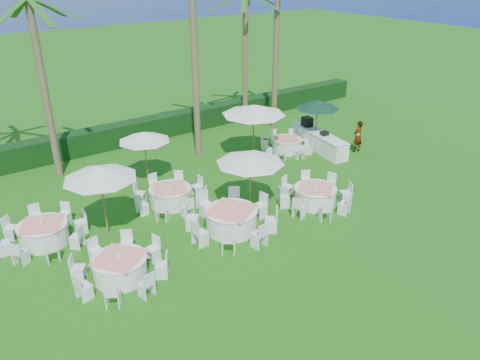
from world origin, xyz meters
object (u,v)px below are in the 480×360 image
at_px(staff_person, 358,136).
at_px(umbrella_c, 144,137).
at_px(umbrella_green, 318,104).
at_px(umbrella_b, 250,158).
at_px(banquet_table_d, 43,233).
at_px(banquet_table_e, 170,196).
at_px(banquet_table_a, 120,267).
at_px(banquet_table_f, 287,145).
at_px(buffet_table, 319,140).
at_px(umbrella_a, 100,172).
at_px(banquet_table_b, 231,219).
at_px(banquet_table_c, 315,195).
at_px(umbrella_d, 254,110).

bearing_deg(staff_person, umbrella_c, -17.44).
bearing_deg(umbrella_green, umbrella_b, -152.98).
height_order(banquet_table_d, banquet_table_e, banquet_table_d).
distance_m(banquet_table_a, umbrella_b, 6.43).
bearing_deg(banquet_table_a, banquet_table_f, 24.06).
xyz_separation_m(banquet_table_d, umbrella_b, (7.46, -2.45, 1.94)).
xyz_separation_m(banquet_table_e, banquet_table_f, (7.82, 1.66, -0.03)).
bearing_deg(umbrella_b, banquet_table_d, 161.83).
height_order(buffet_table, staff_person, staff_person).
relative_size(banquet_table_f, umbrella_green, 1.07).
xyz_separation_m(banquet_table_e, umbrella_a, (-3.00, -0.63, 2.11)).
height_order(umbrella_b, buffet_table, umbrella_b).
bearing_deg(staff_person, banquet_table_b, 13.65).
relative_size(umbrella_c, staff_person, 1.43).
distance_m(banquet_table_c, umbrella_d, 5.99).
height_order(banquet_table_d, staff_person, staff_person).
height_order(banquet_table_f, umbrella_c, umbrella_c).
height_order(umbrella_c, umbrella_green, umbrella_green).
bearing_deg(staff_person, umbrella_b, 11.04).
bearing_deg(staff_person, banquet_table_d, -3.37).
bearing_deg(staff_person, umbrella_green, -56.48).
bearing_deg(banquet_table_d, banquet_table_a, -68.20).
bearing_deg(umbrella_d, banquet_table_d, -170.12).
bearing_deg(banquet_table_a, umbrella_c, 57.46).
xyz_separation_m(banquet_table_a, umbrella_c, (3.86, 6.05, 1.80)).
bearing_deg(umbrella_green, banquet_table_b, -152.75).
distance_m(umbrella_a, umbrella_green, 12.69).
xyz_separation_m(banquet_table_c, buffet_table, (4.49, 4.39, 0.10)).
bearing_deg(umbrella_c, banquet_table_f, -6.85).
relative_size(banquet_table_e, buffet_table, 0.73).
relative_size(umbrella_b, buffet_table, 0.65).
bearing_deg(umbrella_c, banquet_table_c, -52.31).
bearing_deg(banquet_table_e, buffet_table, 5.36).
relative_size(umbrella_b, staff_person, 1.60).
relative_size(banquet_table_e, umbrella_a, 1.11).
height_order(umbrella_green, buffet_table, umbrella_green).
bearing_deg(umbrella_d, banquet_table_a, -150.08).
relative_size(banquet_table_c, umbrella_c, 1.26).
bearing_deg(banquet_table_f, umbrella_c, 173.15).
relative_size(banquet_table_b, banquet_table_d, 1.13).
distance_m(banquet_table_b, umbrella_b, 2.52).
distance_m(banquet_table_c, umbrella_b, 3.38).
distance_m(banquet_table_c, umbrella_a, 8.66).
bearing_deg(banquet_table_b, banquet_table_d, 151.59).
bearing_deg(banquet_table_d, staff_person, -2.27).
relative_size(banquet_table_c, banquet_table_f, 1.09).
bearing_deg(banquet_table_e, banquet_table_d, 178.93).
xyz_separation_m(banquet_table_a, umbrella_d, (9.50, 5.47, 2.16)).
relative_size(umbrella_d, staff_person, 1.89).
height_order(banquet_table_f, umbrella_green, umbrella_green).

